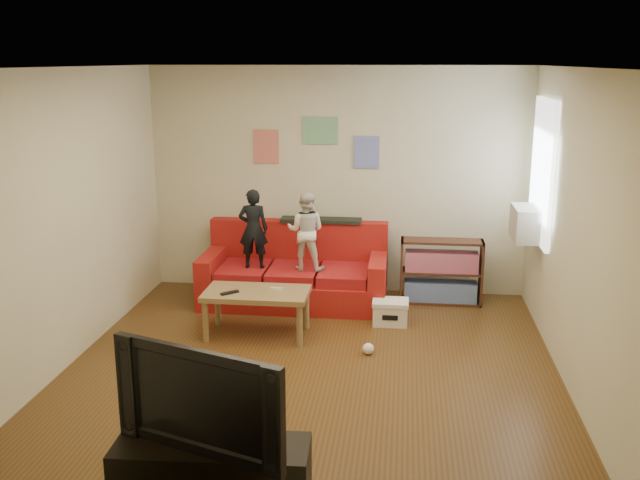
# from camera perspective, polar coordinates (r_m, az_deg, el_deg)

# --- Properties ---
(room_shell) EXTENTS (4.52, 5.02, 2.72)m
(room_shell) POSITION_cam_1_polar(r_m,az_deg,el_deg) (6.11, -0.89, 0.89)
(room_shell) COLOR #563817
(room_shell) RESTS_ON ground
(sofa) EXTENTS (2.12, 0.98, 0.93)m
(sofa) POSITION_cam_1_polar(r_m,az_deg,el_deg) (8.34, -1.97, -2.84)
(sofa) COLOR #A31A15
(sofa) RESTS_ON ground
(child_a) EXTENTS (0.35, 0.25, 0.91)m
(child_a) POSITION_cam_1_polar(r_m,az_deg,el_deg) (8.10, -5.36, 0.90)
(child_a) COLOR black
(child_a) RESTS_ON sofa
(child_b) EXTENTS (0.47, 0.38, 0.90)m
(child_b) POSITION_cam_1_polar(r_m,az_deg,el_deg) (8.00, -1.15, 0.74)
(child_b) COLOR silver
(child_b) RESTS_ON sofa
(coffee_table) EXTENTS (1.06, 0.58, 0.48)m
(coffee_table) POSITION_cam_1_polar(r_m,az_deg,el_deg) (7.31, -5.09, -4.59)
(coffee_table) COLOR olive
(coffee_table) RESTS_ON ground
(remote) EXTENTS (0.18, 0.17, 0.02)m
(remote) POSITION_cam_1_polar(r_m,az_deg,el_deg) (7.23, -7.25, -4.21)
(remote) COLOR black
(remote) RESTS_ON coffee_table
(game_controller) EXTENTS (0.13, 0.06, 0.03)m
(game_controller) POSITION_cam_1_polar(r_m,az_deg,el_deg) (7.30, -3.49, -3.92)
(game_controller) COLOR silver
(game_controller) RESTS_ON coffee_table
(bookshelf) EXTENTS (0.94, 0.28, 0.75)m
(bookshelf) POSITION_cam_1_polar(r_m,az_deg,el_deg) (8.39, 9.64, -2.77)
(bookshelf) COLOR #412317
(bookshelf) RESTS_ON ground
(window) EXTENTS (0.04, 1.08, 1.48)m
(window) POSITION_cam_1_polar(r_m,az_deg,el_deg) (7.76, 17.36, 5.28)
(window) COLOR white
(window) RESTS_ON room_shell
(ac_unit) EXTENTS (0.28, 0.55, 0.35)m
(ac_unit) POSITION_cam_1_polar(r_m,az_deg,el_deg) (7.84, 16.20, 1.28)
(ac_unit) COLOR #B7B2A3
(ac_unit) RESTS_ON window
(artwork_left) EXTENTS (0.30, 0.01, 0.40)m
(artwork_left) POSITION_cam_1_polar(r_m,az_deg,el_deg) (8.60, -4.33, 7.45)
(artwork_left) COLOR #D87266
(artwork_left) RESTS_ON room_shell
(artwork_center) EXTENTS (0.42, 0.01, 0.32)m
(artwork_center) POSITION_cam_1_polar(r_m,az_deg,el_deg) (8.48, 0.01, 8.75)
(artwork_center) COLOR #72B27F
(artwork_center) RESTS_ON room_shell
(artwork_right) EXTENTS (0.30, 0.01, 0.38)m
(artwork_right) POSITION_cam_1_polar(r_m,az_deg,el_deg) (8.46, 3.74, 7.00)
(artwork_right) COLOR #727FCC
(artwork_right) RESTS_ON room_shell
(file_box) EXTENTS (0.38, 0.29, 0.26)m
(file_box) POSITION_cam_1_polar(r_m,az_deg,el_deg) (7.71, 5.65, -5.74)
(file_box) COLOR white
(file_box) RESTS_ON ground
(tv_stand) EXTENTS (1.23, 0.46, 0.46)m
(tv_stand) POSITION_cam_1_polar(r_m,az_deg,el_deg) (4.74, -8.61, -18.27)
(tv_stand) COLOR black
(tv_stand) RESTS_ON ground
(television) EXTENTS (1.16, 0.55, 0.68)m
(television) POSITION_cam_1_polar(r_m,az_deg,el_deg) (4.46, -8.88, -12.11)
(television) COLOR black
(television) RESTS_ON tv_stand
(tissue) EXTENTS (0.14, 0.14, 0.11)m
(tissue) POSITION_cam_1_polar(r_m,az_deg,el_deg) (6.96, 3.88, -8.68)
(tissue) COLOR white
(tissue) RESTS_ON ground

